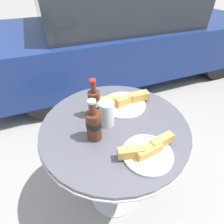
% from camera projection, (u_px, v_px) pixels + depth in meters
% --- Properties ---
extents(ground_plane, '(30.00, 30.00, 0.00)m').
position_uv_depth(ground_plane, '(114.00, 193.00, 1.41)').
color(ground_plane, gray).
extents(bistro_table, '(0.79, 0.79, 0.77)m').
position_uv_depth(bistro_table, '(114.00, 142.00, 1.01)').
color(bistro_table, '#B7B7BC').
rests_on(bistro_table, ground_plane).
extents(cola_bottle_left, '(0.07, 0.07, 0.22)m').
position_uv_depth(cola_bottle_left, '(94.00, 124.00, 0.79)').
color(cola_bottle_left, '#4C2819').
rests_on(cola_bottle_left, bistro_table).
extents(cola_bottle_right, '(0.07, 0.07, 0.22)m').
position_uv_depth(cola_bottle_right, '(94.00, 103.00, 0.91)').
color(cola_bottle_right, '#4C2819').
rests_on(cola_bottle_right, bistro_table).
extents(drinking_glass, '(0.08, 0.08, 0.13)m').
position_uv_depth(drinking_glass, '(107.00, 115.00, 0.88)').
color(drinking_glass, black).
rests_on(drinking_glass, bistro_table).
extents(lunch_plate_near, '(0.32, 0.26, 0.07)m').
position_uv_depth(lunch_plate_near, '(123.00, 102.00, 1.03)').
color(lunch_plate_near, white).
rests_on(lunch_plate_near, bistro_table).
extents(lunch_plate_far, '(0.27, 0.22, 0.06)m').
position_uv_depth(lunch_plate_far, '(148.00, 151.00, 0.76)').
color(lunch_plate_far, white).
rests_on(lunch_plate_far, bistro_table).
extents(parked_car, '(4.17, 1.72, 1.31)m').
position_uv_depth(parked_car, '(123.00, 34.00, 2.69)').
color(parked_car, navy).
rests_on(parked_car, ground_plane).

